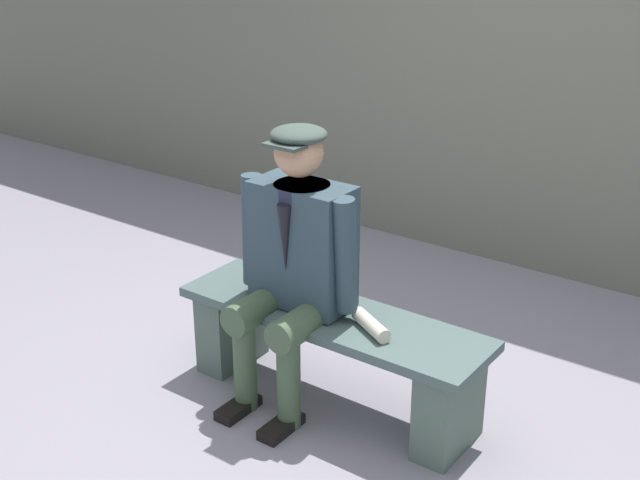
% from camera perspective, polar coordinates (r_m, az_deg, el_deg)
% --- Properties ---
extents(ground_plane, '(30.00, 30.00, 0.00)m').
position_cam_1_polar(ground_plane, '(4.16, 0.76, -10.82)').
color(ground_plane, gray).
extents(bench, '(1.54, 0.44, 0.48)m').
position_cam_1_polar(bench, '(4.00, 0.78, -7.20)').
color(bench, '#425652').
rests_on(bench, ground).
extents(seated_man, '(0.64, 0.59, 1.35)m').
position_cam_1_polar(seated_man, '(3.85, -1.73, -1.07)').
color(seated_man, '#2C3F48').
rests_on(seated_man, ground).
extents(rolled_magazine, '(0.25, 0.18, 0.07)m').
position_cam_1_polar(rolled_magazine, '(3.74, 3.48, -5.79)').
color(rolled_magazine, beige).
rests_on(rolled_magazine, bench).
extents(stadium_wall, '(12.00, 0.24, 2.60)m').
position_cam_1_polar(stadium_wall, '(5.46, 14.16, 11.45)').
color(stadium_wall, '#606153').
rests_on(stadium_wall, ground).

